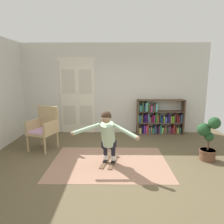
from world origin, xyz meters
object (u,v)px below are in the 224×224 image
Objects in this scene: potted_plant at (207,137)px; skis_pair at (110,161)px; bookshelf at (158,119)px; wicker_chair at (44,127)px; person_skier at (108,134)px.

potted_plant is 1.30× the size of skis_pair.
bookshelf reaches higher than wicker_chair.
bookshelf is 2.85m from person_skier.
wicker_chair is 2.00m from skis_pair.
person_skier reaches higher than wicker_chair.
potted_plant is 0.73× the size of person_skier.
potted_plant is 2.27m from person_skier.
wicker_chair is at bearing 169.91° from potted_plant.
potted_plant reaches higher than skis_pair.
bookshelf is at bearing 108.13° from potted_plant.
bookshelf reaches higher than potted_plant.
bookshelf is 2.16m from potted_plant.
person_skier is (-2.24, -0.32, 0.17)m from potted_plant.
bookshelf is 1.93× the size of skis_pair.
person_skier is at bearing -171.93° from potted_plant.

